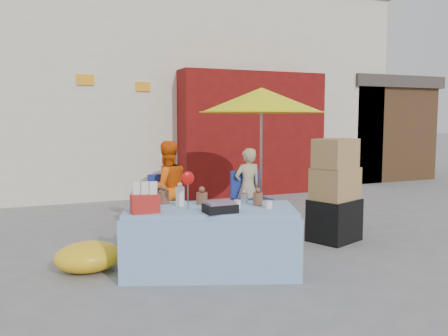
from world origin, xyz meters
name	(u,v)px	position (x,y,z in m)	size (l,w,h in m)	color
ground	(245,258)	(0.00, 0.00, 0.00)	(80.00, 80.00, 0.00)	slate
backdrop	(138,61)	(0.52, 7.52, 3.10)	(14.00, 8.00, 7.80)	silver
market_table	(210,239)	(-0.56, -0.30, 0.36)	(1.99, 1.43, 1.09)	#8BAADE
chair_left	(170,218)	(-0.51, 1.31, 0.26)	(0.51, 0.50, 0.85)	navy
chair_right	(251,211)	(0.74, 1.31, 0.26)	(0.51, 0.50, 0.85)	navy
vendor_orange	(167,188)	(-0.51, 1.45, 0.66)	(0.64, 0.50, 1.31)	#F9600D
vendor_beige	(248,187)	(0.74, 1.45, 0.59)	(0.43, 0.28, 1.19)	#BEB086
umbrella	(262,101)	(1.04, 1.60, 1.89)	(1.90, 1.90, 2.09)	gray
box_stack	(335,194)	(1.43, 0.24, 0.63)	(0.75, 0.69, 1.36)	black
tarp_bundle	(88,257)	(-1.74, 0.21, 0.16)	(0.71, 0.57, 0.32)	yellow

